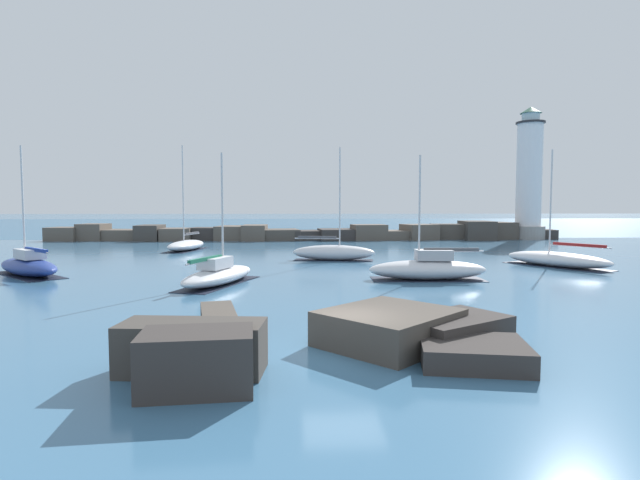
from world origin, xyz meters
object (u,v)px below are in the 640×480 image
at_px(lighthouse, 529,180).
at_px(sailboat_moored_1, 557,259).
at_px(sailboat_moored_0, 333,252).
at_px(sailboat_moored_5, 218,274).
at_px(sailboat_moored_3, 186,245).
at_px(sailboat_moored_2, 29,266).
at_px(sailboat_moored_4, 428,268).

bearing_deg(lighthouse, sailboat_moored_1, -112.20).
bearing_deg(sailboat_moored_1, sailboat_moored_0, 161.99).
height_order(sailboat_moored_0, sailboat_moored_1, sailboat_moored_0).
bearing_deg(sailboat_moored_5, lighthouse, 46.14).
xyz_separation_m(lighthouse, sailboat_moored_3, (-43.54, -15.50, -7.54)).
xyz_separation_m(sailboat_moored_2, sailboat_moored_5, (12.96, -4.40, -0.07)).
xyz_separation_m(sailboat_moored_0, sailboat_moored_5, (-7.73, -12.56, -0.09)).
bearing_deg(sailboat_moored_1, sailboat_moored_2, -175.65).
distance_m(sailboat_moored_0, sailboat_moored_5, 14.75).
xyz_separation_m(lighthouse, sailboat_moored_2, (-49.84, -33.98, -7.45)).
bearing_deg(sailboat_moored_2, sailboat_moored_1, 4.35).
height_order(sailboat_moored_3, sailboat_moored_4, sailboat_moored_3).
distance_m(sailboat_moored_3, sailboat_moored_4, 29.08).
bearing_deg(sailboat_moored_4, lighthouse, 56.97).
bearing_deg(sailboat_moored_2, sailboat_moored_0, 21.53).
height_order(sailboat_moored_1, sailboat_moored_2, sailboat_moored_1).
height_order(sailboat_moored_1, sailboat_moored_3, sailboat_moored_3).
relative_size(sailboat_moored_1, sailboat_moored_5, 1.15).
relative_size(sailboat_moored_4, sailboat_moored_5, 1.00).
bearing_deg(sailboat_moored_5, sailboat_moored_0, 58.38).
relative_size(lighthouse, sailboat_moored_1, 2.06).
bearing_deg(sailboat_moored_4, sailboat_moored_5, -174.72).
distance_m(lighthouse, sailboat_moored_3, 46.82).
relative_size(sailboat_moored_1, sailboat_moored_2, 1.03).
relative_size(sailboat_moored_3, sailboat_moored_4, 1.40).
height_order(lighthouse, sailboat_moored_3, lighthouse).
xyz_separation_m(sailboat_moored_3, sailboat_moored_4, (19.35, -21.70, 0.13)).
height_order(sailboat_moored_0, sailboat_moored_4, sailboat_moored_0).
bearing_deg(sailboat_moored_5, sailboat_moored_1, 16.64).
bearing_deg(sailboat_moored_4, sailboat_moored_1, 27.80).
xyz_separation_m(sailboat_moored_0, sailboat_moored_4, (4.95, -11.39, 0.02)).
relative_size(sailboat_moored_2, sailboat_moored_5, 1.11).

